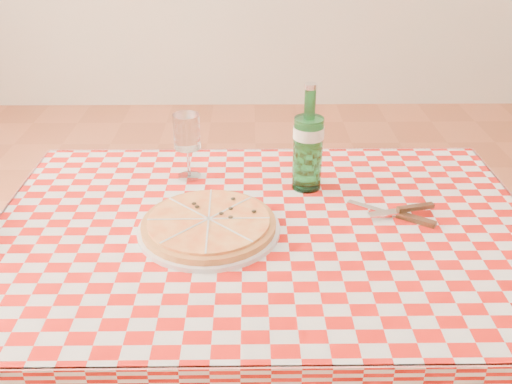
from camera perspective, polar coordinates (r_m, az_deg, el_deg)
dining_table at (r=1.41m, az=0.85°, el=-6.85°), size 1.20×0.80×0.75m
tablecloth at (r=1.36m, az=0.87°, el=-3.58°), size 1.30×0.90×0.01m
pizza_plate at (r=1.33m, az=-4.74°, el=-3.16°), size 0.34×0.34×0.04m
water_bottle at (r=1.47m, az=5.26°, el=5.43°), size 0.10×0.10×0.29m
wine_glass at (r=1.55m, az=-6.85°, el=4.52°), size 0.09×0.09×0.18m
cutlery at (r=1.43m, az=13.97°, el=-1.93°), size 0.26×0.22×0.03m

